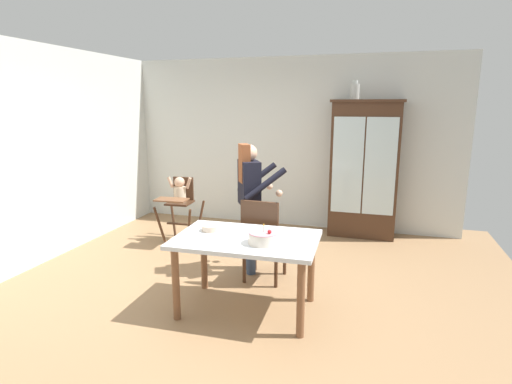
% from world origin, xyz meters
% --- Properties ---
extents(ground_plane, '(6.24, 6.24, 0.00)m').
position_xyz_m(ground_plane, '(0.00, 0.00, 0.00)').
color(ground_plane, '#93704C').
extents(wall_back, '(5.32, 0.06, 2.70)m').
position_xyz_m(wall_back, '(0.00, 2.63, 1.35)').
color(wall_back, silver).
rests_on(wall_back, ground_plane).
extents(wall_left, '(0.06, 5.32, 2.70)m').
position_xyz_m(wall_left, '(-2.63, 0.00, 1.35)').
color(wall_left, silver).
rests_on(wall_left, ground_plane).
extents(china_cabinet, '(1.03, 0.48, 2.04)m').
position_xyz_m(china_cabinet, '(1.20, 2.37, 1.02)').
color(china_cabinet, '#422819').
rests_on(china_cabinet, ground_plane).
extents(ceramic_vase, '(0.13, 0.13, 0.27)m').
position_xyz_m(ceramic_vase, '(1.01, 2.37, 2.16)').
color(ceramic_vase, '#B2B7B2').
rests_on(ceramic_vase, china_cabinet).
extents(high_chair_with_toddler, '(0.61, 0.71, 0.95)m').
position_xyz_m(high_chair_with_toddler, '(-1.33, 1.35, 0.65)').
color(high_chair_with_toddler, '#422819').
rests_on(high_chair_with_toddler, ground_plane).
extents(adult_person, '(0.66, 0.66, 1.53)m').
position_xyz_m(adult_person, '(-0.01, 0.57, 0.97)').
color(adult_person, '#33425B').
rests_on(adult_person, ground_plane).
extents(dining_table, '(1.36, 0.90, 0.74)m').
position_xyz_m(dining_table, '(0.24, -0.33, 0.64)').
color(dining_table, silver).
rests_on(dining_table, ground_plane).
extents(birthday_cake, '(0.28, 0.28, 0.19)m').
position_xyz_m(birthday_cake, '(0.44, -0.45, 0.79)').
color(birthday_cake, beige).
rests_on(birthday_cake, dining_table).
extents(serving_bowl, '(0.18, 0.18, 0.05)m').
position_xyz_m(serving_bowl, '(-0.17, -0.24, 0.77)').
color(serving_bowl, '#C6AD93').
rests_on(serving_bowl, dining_table).
extents(dining_chair_far_side, '(0.46, 0.46, 0.96)m').
position_xyz_m(dining_chair_far_side, '(0.21, 0.32, 0.56)').
color(dining_chair_far_side, '#422819').
rests_on(dining_chair_far_side, ground_plane).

